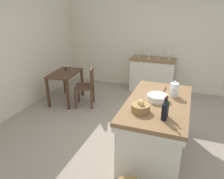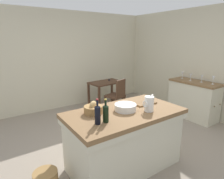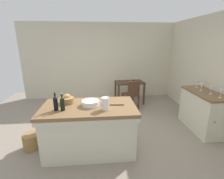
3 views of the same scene
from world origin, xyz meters
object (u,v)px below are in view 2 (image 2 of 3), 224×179
at_px(side_cabinet, 193,100).
at_px(wine_glass_right, 182,74).
at_px(writing_desk, 106,86).
at_px(cutting_board, 144,103).
at_px(pitcher, 149,104).
at_px(wine_bottle_amber, 98,114).
at_px(wine_glass_left, 202,77).
at_px(wine_bottle_dark, 106,113).
at_px(bread_basket, 93,109).
at_px(wash_bowl, 125,107).
at_px(island_table, 124,137).
at_px(wine_glass_far_left, 213,79).
at_px(wine_glass_middle, 191,76).
at_px(wooden_chair, 117,95).

bearing_deg(side_cabinet, wine_glass_right, 84.15).
height_order(writing_desk, cutting_board, cutting_board).
bearing_deg(writing_desk, pitcher, -109.83).
height_order(wine_bottle_amber, wine_glass_left, wine_bottle_amber).
distance_m(wine_bottle_dark, wine_glass_right, 3.17).
distance_m(bread_basket, wine_bottle_amber, 0.35).
height_order(pitcher, wine_bottle_amber, wine_bottle_amber).
distance_m(wash_bowl, wine_bottle_dark, 0.48).
relative_size(pitcher, wine_glass_right, 1.49).
height_order(side_cabinet, pitcher, pitcher).
distance_m(island_table, side_cabinet, 2.58).
distance_m(writing_desk, pitcher, 2.73).
xyz_separation_m(wine_bottle_amber, wine_glass_left, (3.08, 0.54, 0.01)).
distance_m(wash_bowl, wine_glass_right, 2.69).
bearing_deg(pitcher, island_table, 145.79).
xyz_separation_m(island_table, writing_desk, (1.20, 2.35, 0.13)).
distance_m(pitcher, wine_glass_far_left, 2.31).
distance_m(writing_desk, wine_glass_middle, 2.18).
xyz_separation_m(wooden_chair, cutting_board, (-0.69, -1.68, 0.40)).
xyz_separation_m(wine_bottle_dark, wine_bottle_amber, (-0.11, 0.01, 0.01)).
xyz_separation_m(wine_bottle_dark, wine_glass_right, (2.98, 1.08, 0.02)).
bearing_deg(island_table, wine_bottle_dark, -159.53).
height_order(pitcher, wash_bowl, pitcher).
distance_m(writing_desk, cutting_board, 2.41).
distance_m(wine_bottle_dark, wine_glass_left, 3.02).
height_order(bread_basket, cutting_board, bread_basket).
height_order(island_table, cutting_board, cutting_board).
bearing_deg(wooden_chair, writing_desk, 84.52).
distance_m(side_cabinet, cutting_board, 2.17).
distance_m(pitcher, bread_basket, 0.78).
xyz_separation_m(writing_desk, wooden_chair, (-0.06, -0.59, -0.11)).
relative_size(wash_bowl, bread_basket, 1.23).
bearing_deg(wine_glass_right, wine_glass_middle, -104.34).
height_order(island_table, writing_desk, island_table).
bearing_deg(wash_bowl, writing_desk, 63.38).
bearing_deg(writing_desk, wine_bottle_amber, -124.57).
relative_size(cutting_board, wine_bottle_amber, 1.11).
xyz_separation_m(pitcher, wine_glass_right, (2.29, 1.11, 0.03)).
height_order(side_cabinet, wine_glass_left, wine_glass_left).
distance_m(wine_bottle_amber, wine_glass_far_left, 3.11).
xyz_separation_m(side_cabinet, wine_bottle_amber, (-3.05, -0.68, 0.56)).
distance_m(island_table, wine_glass_right, 2.78).
bearing_deg(wooden_chair, wine_glass_middle, -39.54).
height_order(writing_desk, wine_bottle_amber, wine_bottle_amber).
relative_size(island_table, side_cabinet, 1.43).
distance_m(bread_basket, wine_glass_right, 3.06).
xyz_separation_m(writing_desk, wine_glass_far_left, (1.37, -2.21, 0.42)).
height_order(wash_bowl, wine_glass_left, wine_glass_left).
relative_size(wooden_chair, wine_glass_far_left, 4.95).
bearing_deg(wine_bottle_dark, wine_bottle_amber, 176.11).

